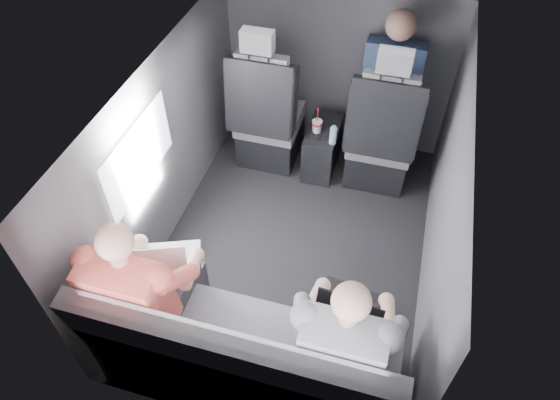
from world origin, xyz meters
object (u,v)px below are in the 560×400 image
(front_seat_right, at_px, (381,141))
(soda_cup, at_px, (317,126))
(front_seat_left, at_px, (267,122))
(rear_bench, at_px, (245,358))
(center_console, at_px, (322,148))
(laptop_white, at_px, (167,261))
(laptop_black, at_px, (349,308))
(water_bottle, at_px, (333,135))
(passenger_front_right, at_px, (390,82))
(passenger_rear_left, at_px, (147,287))
(passenger_rear_right, at_px, (345,338))

(front_seat_right, xyz_separation_m, soda_cup, (-0.49, -0.03, 0.06))
(front_seat_left, relative_size, rear_bench, 0.79)
(center_console, distance_m, laptop_white, 1.80)
(front_seat_left, bearing_deg, front_seat_right, 0.00)
(soda_cup, bearing_deg, laptop_black, -71.82)
(front_seat_right, height_order, laptop_black, front_seat_right)
(soda_cup, height_order, water_bottle, soda_cup)
(laptop_white, bearing_deg, passenger_front_right, 62.92)
(water_bottle, relative_size, laptop_black, 0.44)
(laptop_black, bearing_deg, passenger_front_right, 91.61)
(rear_bench, bearing_deg, laptop_white, 152.37)
(rear_bench, relative_size, laptop_black, 4.44)
(passenger_rear_left, xyz_separation_m, passenger_rear_right, (1.06, 0.00, -0.01))
(center_console, bearing_deg, passenger_rear_right, -74.92)
(water_bottle, height_order, passenger_rear_left, passenger_rear_left)
(front_seat_left, distance_m, front_seat_right, 0.90)
(laptop_black, relative_size, passenger_rear_right, 0.30)
(water_bottle, bearing_deg, front_seat_left, 168.15)
(center_console, bearing_deg, front_seat_left, -174.93)
(soda_cup, distance_m, laptop_black, 1.71)
(passenger_front_right, bearing_deg, laptop_white, -117.08)
(passenger_front_right, bearing_deg, water_bottle, -131.90)
(rear_bench, bearing_deg, water_bottle, 86.80)
(passenger_rear_right, bearing_deg, passenger_front_right, 91.73)
(soda_cup, relative_size, water_bottle, 1.53)
(center_console, relative_size, passenger_rear_right, 0.40)
(laptop_black, bearing_deg, passenger_rear_left, -171.30)
(soda_cup, xyz_separation_m, passenger_rear_right, (0.54, -1.78, 0.15))
(front_seat_right, relative_size, water_bottle, 8.01)
(passenger_front_right, bearing_deg, center_console, -153.38)
(front_seat_right, distance_m, laptop_white, 1.91)
(center_console, relative_size, passenger_front_right, 0.54)
(front_seat_right, xyz_separation_m, passenger_front_right, (-0.02, 0.26, 0.36))
(laptop_white, bearing_deg, soda_cup, 73.15)
(passenger_rear_left, xyz_separation_m, passenger_front_right, (1.00, 2.06, 0.14))
(front_seat_left, relative_size, water_bottle, 8.01)
(soda_cup, xyz_separation_m, laptop_white, (-0.48, -1.60, 0.17))
(laptop_white, xyz_separation_m, laptop_black, (1.02, -0.02, 0.00))
(center_console, relative_size, laptop_black, 1.33)
(water_bottle, height_order, laptop_white, laptop_white)
(soda_cup, bearing_deg, passenger_rear_right, -73.09)
(passenger_rear_left, bearing_deg, soda_cup, 73.81)
(soda_cup, distance_m, passenger_front_right, 0.63)
(front_seat_right, bearing_deg, passenger_rear_right, -88.49)
(laptop_black, bearing_deg, water_bottle, 104.24)
(front_seat_right, relative_size, rear_bench, 0.79)
(passenger_front_right, bearing_deg, soda_cup, -149.32)
(center_console, bearing_deg, soda_cup, -123.47)
(rear_bench, relative_size, laptop_white, 4.08)
(rear_bench, distance_m, passenger_rear_left, 0.65)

